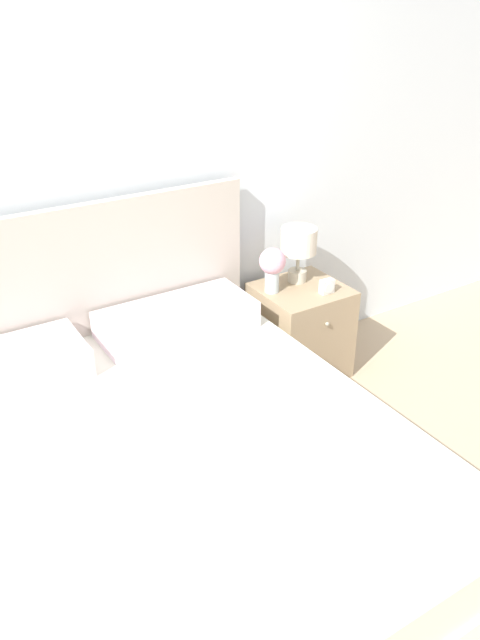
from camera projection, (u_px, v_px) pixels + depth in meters
The scene contains 7 objects.
ground_plane at pixel (88, 415), 3.40m from camera, with size 12.00×12.00×0.00m, color #CCB28E.
wall_back at pixel (50, 176), 2.83m from camera, with size 8.00×0.06×2.60m.
bed at pixel (162, 480), 2.55m from camera, with size 1.89×2.08×1.18m.
nightstand at pixel (300, 331), 3.66m from camera, with size 0.48×0.48×0.55m.
table_lamp at pixel (299, 245), 3.50m from camera, with size 0.20×0.20×0.32m.
flower_vase at pixel (273, 265), 3.41m from camera, with size 0.15×0.15×0.26m.
alarm_clock at pixel (327, 286), 3.45m from camera, with size 0.08×0.05×0.08m.
Camera 1 is at (-0.75, -2.77, 2.07)m, focal length 35.00 mm.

